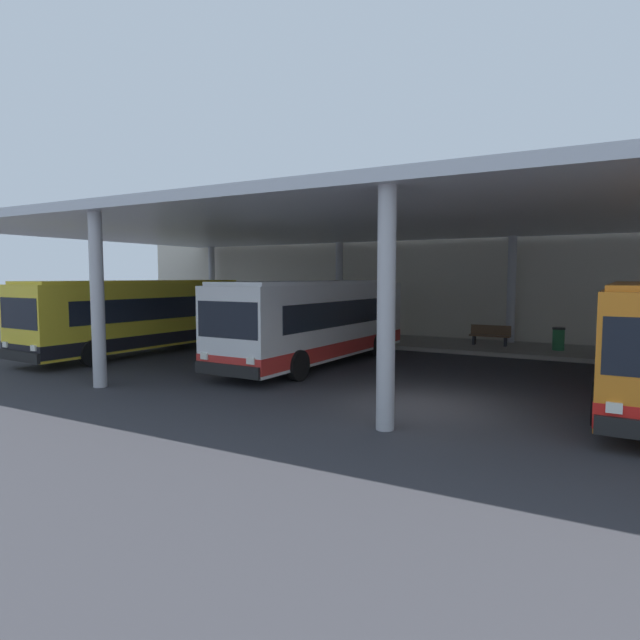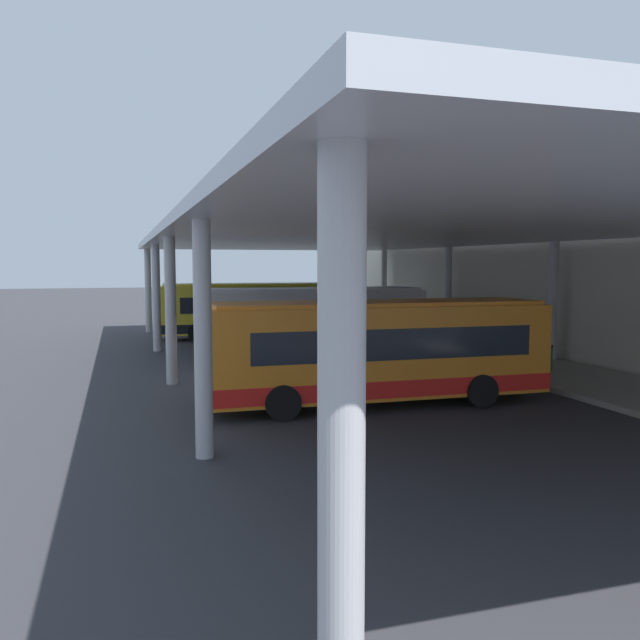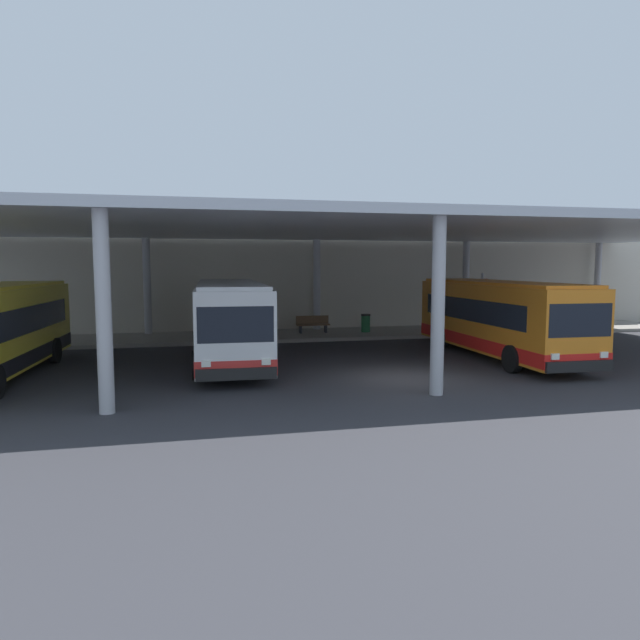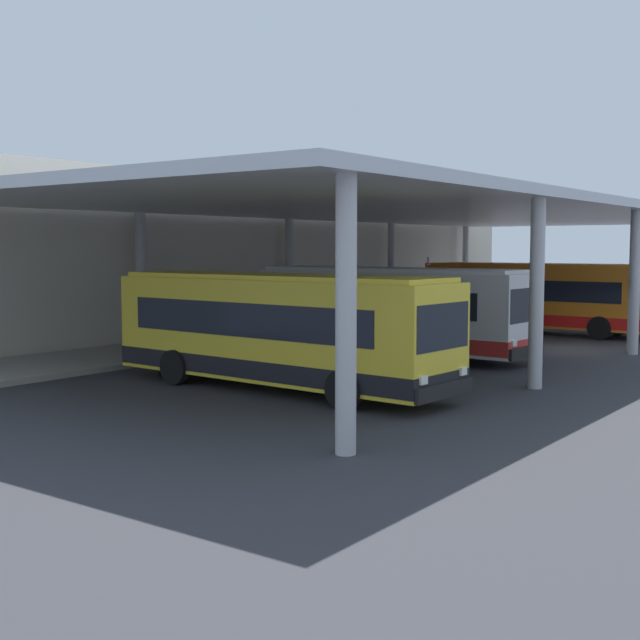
{
  "view_description": "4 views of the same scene",
  "coord_description": "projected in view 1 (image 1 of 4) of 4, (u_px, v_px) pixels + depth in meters",
  "views": [
    {
      "loc": [
        4.24,
        -13.09,
        3.34
      ],
      "look_at": [
        -5.97,
        5.34,
        1.6
      ],
      "focal_mm": 29.67,
      "sensor_mm": 36.0,
      "label": 1
    },
    {
      "loc": [
        23.44,
        -4.22,
        4.28
      ],
      "look_at": [
        -3.18,
        4.04,
        1.87
      ],
      "focal_mm": 36.32,
      "sensor_mm": 36.0,
      "label": 2
    },
    {
      "loc": [
        -7.12,
        -17.77,
        3.85
      ],
      "look_at": [
        -1.94,
        4.41,
        1.61
      ],
      "focal_mm": 31.68,
      "sensor_mm": 36.0,
      "label": 3
    },
    {
      "loc": [
        -31.37,
        -11.36,
        3.9
      ],
      "look_at": [
        -8.6,
        5.37,
        1.46
      ],
      "focal_mm": 47.21,
      "sensor_mm": 36.0,
      "label": 4
    }
  ],
  "objects": [
    {
      "name": "ground_plane",
      "position": [
        421.0,
        405.0,
        13.74
      ],
      "size": [
        200.0,
        200.0,
        0.0
      ],
      "primitive_type": "plane",
      "color": "#333338"
    },
    {
      "name": "canopy_shelter",
      "position": [
        474.0,
        219.0,
        18.1
      ],
      "size": [
        40.0,
        17.0,
        5.55
      ],
      "color": "silver",
      "rests_on": "ground"
    },
    {
      "name": "station_building_facade",
      "position": [
        517.0,
        273.0,
        26.52
      ],
      "size": [
        48.0,
        1.6,
        7.05
      ],
      "primitive_type": "cube",
      "color": "beige",
      "rests_on": "ground"
    },
    {
      "name": "bus_nearest_bay",
      "position": [
        140.0,
        315.0,
        22.88
      ],
      "size": [
        3.08,
        10.64,
        3.17
      ],
      "color": "yellow",
      "rests_on": "ground"
    },
    {
      "name": "trash_bin",
      "position": [
        558.0,
        339.0,
        22.63
      ],
      "size": [
        0.52,
        0.52,
        0.98
      ],
      "color": "#236638",
      "rests_on": "platform_kerb"
    },
    {
      "name": "platform_kerb",
      "position": [
        503.0,
        348.0,
        23.97
      ],
      "size": [
        42.0,
        4.5,
        0.18
      ],
      "primitive_type": "cube",
      "color": "gray",
      "rests_on": "ground"
    },
    {
      "name": "bench_waiting",
      "position": [
        490.0,
        335.0,
        24.28
      ],
      "size": [
        1.8,
        0.45,
        0.92
      ],
      "color": "brown",
      "rests_on": "platform_kerb"
    },
    {
      "name": "bus_second_bay",
      "position": [
        317.0,
        321.0,
        20.17
      ],
      "size": [
        2.97,
        10.61,
        3.17
      ],
      "color": "white",
      "rests_on": "ground"
    }
  ]
}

